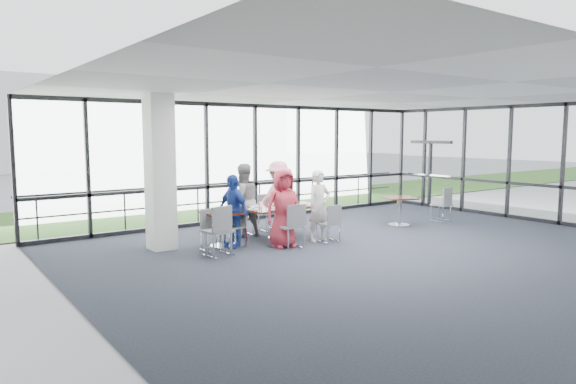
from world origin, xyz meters
TOP-DOWN VIEW (x-y plane):
  - floor at (0.00, 0.00)m, footprint 12.00×10.00m
  - ceiling at (0.00, 0.00)m, footprint 12.00×10.00m
  - wall_left at (-6.00, 0.00)m, footprint 0.10×10.00m
  - curtain_wall_back at (0.00, 5.00)m, footprint 12.00×0.10m
  - curtain_wall_right at (6.00, 0.00)m, footprint 0.10×10.00m
  - exit_door at (6.00, 3.75)m, footprint 0.12×1.60m
  - structural_column at (-3.60, 3.00)m, footprint 0.50×0.50m
  - apron at (0.00, 10.00)m, footprint 80.00×70.00m
  - grass_strip at (0.00, 8.00)m, footprint 80.00×5.00m
  - hangar_main at (4.00, 32.00)m, footprint 24.00×10.00m
  - guard_rail at (0.00, 5.60)m, footprint 12.00×0.06m
  - main_table at (-0.99, 2.41)m, footprint 1.91×1.13m
  - side_table_left at (-2.47, 2.43)m, footprint 0.84×0.84m
  - side_table_right at (2.49, 1.94)m, footprint 0.99×0.99m
  - diner_near_left at (-1.45, 1.65)m, footprint 0.89×0.66m
  - diner_near_right at (-0.45, 1.67)m, footprint 0.59×0.43m
  - diner_far_left at (-1.57, 3.11)m, footprint 0.85×0.55m
  - diner_far_right at (-0.50, 3.18)m, footprint 1.15×0.66m
  - diner_end at (-2.32, 2.26)m, footprint 0.62×0.97m
  - chair_main_nl at (-1.39, 1.52)m, footprint 0.52×0.52m
  - chair_main_nr at (-0.35, 1.46)m, footprint 0.41×0.41m
  - chair_main_fl at (-1.49, 3.28)m, footprint 0.45×0.45m
  - chair_main_fr at (-0.66, 3.38)m, footprint 0.44×0.44m
  - chair_main_end at (-2.31, 2.28)m, footprint 0.46×0.46m
  - chair_spare_la at (-2.96, 1.73)m, footprint 0.54×0.54m
  - chair_spare_lb at (-2.82, 2.24)m, footprint 0.43×0.43m
  - chair_spare_r at (3.90, 1.67)m, footprint 0.50×0.50m
  - plate_nl at (-1.45, 2.04)m, footprint 0.29×0.29m
  - plate_nr at (-0.40, 2.17)m, footprint 0.24×0.24m
  - plate_fl at (-1.50, 2.65)m, footprint 0.28×0.28m
  - plate_fr at (-0.54, 2.78)m, footprint 0.25×0.25m
  - plate_end at (-1.79, 2.30)m, footprint 0.24×0.24m
  - tumbler_a at (-1.18, 2.21)m, footprint 0.06×0.06m
  - tumbler_b at (-0.73, 2.23)m, footprint 0.07×0.07m
  - tumbler_c at (-0.99, 2.67)m, footprint 0.07×0.07m
  - tumbler_d at (-1.61, 2.28)m, footprint 0.08×0.08m
  - menu_a at (-1.05, 1.98)m, footprint 0.34×0.29m
  - menu_b at (-0.21, 2.14)m, footprint 0.35×0.27m
  - menu_c at (-0.84, 2.83)m, footprint 0.39×0.36m
  - condiment_caddy at (-0.92, 2.41)m, footprint 0.10×0.07m
  - ketchup_bottle at (-0.93, 2.48)m, footprint 0.06×0.06m
  - green_bottle at (-0.93, 2.42)m, footprint 0.05×0.05m

SIDE VIEW (x-z plane):
  - apron at x=0.00m, z-range -0.03..-0.01m
  - floor at x=0.00m, z-range -0.02..0.00m
  - grass_strip at x=0.00m, z-range 0.01..0.01m
  - chair_spare_lb at x=-2.82m, z-range 0.00..0.82m
  - chair_main_nr at x=-0.35m, z-range 0.00..0.82m
  - chair_main_fl at x=-1.49m, z-range 0.00..0.83m
  - chair_main_end at x=-2.31m, z-range 0.00..0.85m
  - chair_main_fr at x=-0.66m, z-range 0.00..0.86m
  - chair_main_nl at x=-1.39m, z-range 0.00..0.91m
  - chair_spare_r at x=3.90m, z-range 0.00..0.93m
  - chair_spare_la at x=-2.96m, z-range 0.00..0.99m
  - guard_rail at x=0.00m, z-range 0.47..0.53m
  - side_table_right at x=2.49m, z-range 0.24..0.99m
  - main_table at x=-0.99m, z-range 0.24..0.99m
  - side_table_left at x=-2.47m, z-range 0.24..0.99m
  - menu_a at x=-1.05m, z-range 0.75..0.75m
  - menu_b at x=-0.21m, z-range 0.75..0.75m
  - menu_c at x=-0.84m, z-range 0.75..0.75m
  - plate_nl at x=-1.45m, z-range 0.75..0.76m
  - plate_nr at x=-0.40m, z-range 0.75..0.76m
  - plate_fl at x=-1.50m, z-range 0.75..0.76m
  - plate_fr at x=-0.54m, z-range 0.75..0.76m
  - plate_end at x=-1.79m, z-range 0.75..0.76m
  - condiment_caddy at x=-0.92m, z-range 0.75..0.79m
  - diner_end at x=-2.32m, z-range 0.00..1.55m
  - diner_near_right at x=-0.45m, z-range 0.00..1.59m
  - tumbler_a at x=-1.18m, z-range 0.75..0.88m
  - tumbler_b at x=-0.73m, z-range 0.75..0.89m
  - tumbler_c at x=-0.99m, z-range 0.75..0.89m
  - tumbler_d at x=-1.61m, z-range 0.75..0.90m
  - diner_near_left at x=-1.45m, z-range 0.00..1.66m
  - ketchup_bottle at x=-0.93m, z-range 0.75..0.93m
  - green_bottle at x=-0.93m, z-range 0.75..0.95m
  - diner_far_left at x=-1.57m, z-range 0.00..1.71m
  - diner_far_right at x=-0.50m, z-range 0.00..1.72m
  - exit_door at x=6.00m, z-range 0.00..2.10m
  - wall_left at x=-6.00m, z-range 0.00..3.20m
  - curtain_wall_back at x=0.00m, z-range 0.00..3.20m
  - curtain_wall_right at x=6.00m, z-range 0.00..3.20m
  - structural_column at x=-3.60m, z-range 0.00..3.20m
  - hangar_main at x=4.00m, z-range 0.00..6.00m
  - ceiling at x=0.00m, z-range 3.18..3.22m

